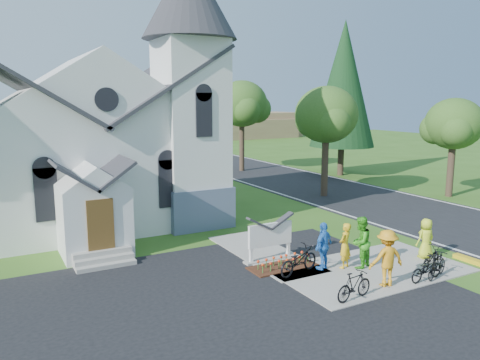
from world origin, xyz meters
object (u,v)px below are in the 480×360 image
church_sign (270,235)px  cyclist_3 (387,258)px  bike_0 (299,260)px  bike_4 (431,258)px  cyclist_0 (345,245)px  cyclist_2 (324,246)px  bike_2 (427,269)px  bike_3 (437,265)px  cyclist_1 (360,242)px  cyclist_4 (426,238)px  bike_1 (354,286)px

church_sign → cyclist_3: cyclist_3 is taller
bike_0 → bike_4: (4.55, -1.93, -0.10)m
cyclist_0 → bike_0: (-1.86, 0.30, -0.35)m
cyclist_2 → cyclist_3: 2.39m
bike_2 → cyclist_0: bearing=31.0°
cyclist_2 → bike_3: 3.94m
cyclist_3 → cyclist_0: bearing=-76.0°
cyclist_1 → cyclist_4: 3.02m
bike_1 → cyclist_4: (5.13, 1.62, 0.34)m
cyclist_1 → cyclist_2: bearing=-40.9°
cyclist_0 → bike_2: 2.87m
bike_0 → cyclist_1: (2.38, -0.54, 0.46)m
cyclist_1 → bike_2: 2.42m
cyclist_3 → church_sign: bearing=-51.7°
cyclist_0 → cyclist_3: (0.08, -1.97, 0.11)m
bike_0 → cyclist_3: 3.02m
bike_2 → bike_3: (0.53, 0.00, 0.04)m
cyclist_0 → bike_0: size_ratio=0.89×
church_sign → bike_3: (4.11, -4.40, -0.52)m
church_sign → cyclist_0: bearing=-47.0°
cyclist_2 → church_sign: bearing=-78.8°
bike_0 → cyclist_2: 1.14m
cyclist_1 → bike_2: cyclist_1 is taller
bike_2 → cyclist_1: bearing=23.9°
bike_1 → cyclist_2: bearing=-25.7°
bike_0 → bike_4: bike_0 is taller
cyclist_1 → bike_3: 2.70m
cyclist_1 → cyclist_3: size_ratio=1.00×
cyclist_0 → bike_1: 2.86m
bike_0 → bike_2: (3.50, -2.62, -0.09)m
bike_1 → bike_2: (3.26, 0.00, -0.04)m
cyclist_3 → bike_4: bearing=-160.9°
cyclist_3 → bike_4: cyclist_3 is taller
bike_1 → bike_3: size_ratio=1.01×
bike_0 → bike_3: bike_0 is taller
cyclist_2 → bike_4: 3.99m
cyclist_3 → cyclist_4: (3.42, 1.27, -0.17)m
bike_2 → cyclist_4: cyclist_4 is taller
church_sign → cyclist_2: (1.16, -1.82, -0.09)m
cyclist_0 → cyclist_2: bearing=-41.8°
bike_3 → bike_4: bearing=-55.7°
cyclist_3 → bike_3: bearing=-177.8°
cyclist_0 → bike_1: (-1.63, -2.32, -0.39)m
bike_0 → bike_4: bearing=-127.8°
cyclist_4 → bike_3: bearing=57.2°
bike_1 → bike_4: bearing=-88.7°
church_sign → cyclist_1: cyclist_1 is taller
bike_1 → cyclist_4: cyclist_4 is taller
cyclist_4 → cyclist_1: bearing=-2.0°
bike_1 → cyclist_4: 5.39m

